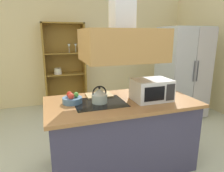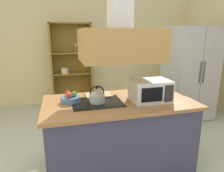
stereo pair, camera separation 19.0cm
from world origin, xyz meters
TOP-DOWN VIEW (x-y plane):
  - ground_plane at (0.00, 0.00)m, footprint 7.80×7.80m
  - wall_back at (0.00, 3.00)m, footprint 6.00×0.12m
  - kitchen_island at (0.17, 0.12)m, footprint 1.83×0.95m
  - range_hood at (0.17, 0.12)m, footprint 0.90×0.70m
  - refrigerator at (2.03, 1.37)m, footprint 0.90×0.77m
  - dish_cabinet at (-0.24, 2.78)m, footprint 0.95×0.40m
  - kettle at (-0.10, 0.12)m, footprint 0.18×0.18m
  - cutting_board at (-0.03, 0.40)m, footprint 0.35×0.25m
  - microwave at (0.54, 0.03)m, footprint 0.46×0.35m
  - fruit_bowl at (-0.41, 0.22)m, footprint 0.23×0.23m

SIDE VIEW (x-z plane):
  - ground_plane at x=0.00m, z-range 0.00..0.00m
  - kitchen_island at x=0.17m, z-range 0.00..0.90m
  - dish_cabinet at x=-0.24m, z-range -0.10..1.85m
  - cutting_board at x=-0.03m, z-range 0.90..0.92m
  - refrigerator at x=2.03m, z-range 0.00..1.84m
  - fruit_bowl at x=-0.41m, z-range 0.88..1.02m
  - kettle at x=-0.10m, z-range 0.88..1.09m
  - microwave at x=0.54m, z-range 0.90..1.16m
  - wall_back at x=0.00m, z-range 0.00..2.70m
  - range_hood at x=0.17m, z-range 1.05..2.35m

